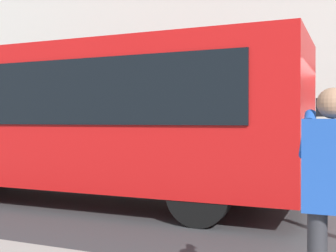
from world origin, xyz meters
TOP-DOWN VIEW (x-y plane):
  - ground_plane at (0.00, 0.00)m, footprint 60.00×60.00m
  - red_bus at (4.18, 0.27)m, footprint 9.05×2.54m
  - pedestrian_photographer at (-0.87, 4.32)m, footprint 0.53×0.52m

SIDE VIEW (x-z plane):
  - ground_plane at x=0.00m, z-range 0.00..0.00m
  - pedestrian_photographer at x=-0.87m, z-range 0.29..1.99m
  - red_bus at x=4.18m, z-range 0.14..3.22m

